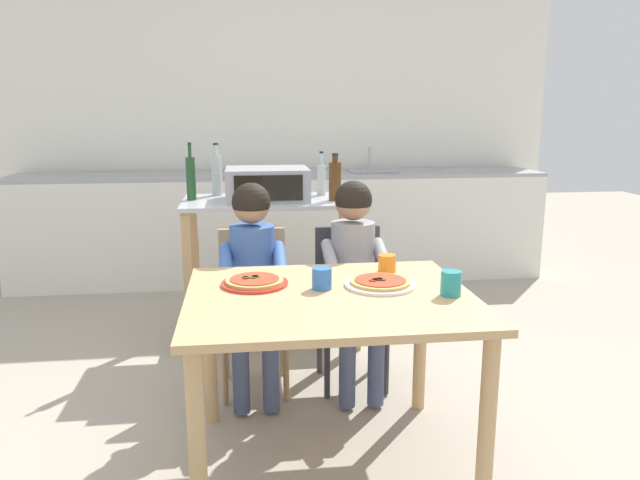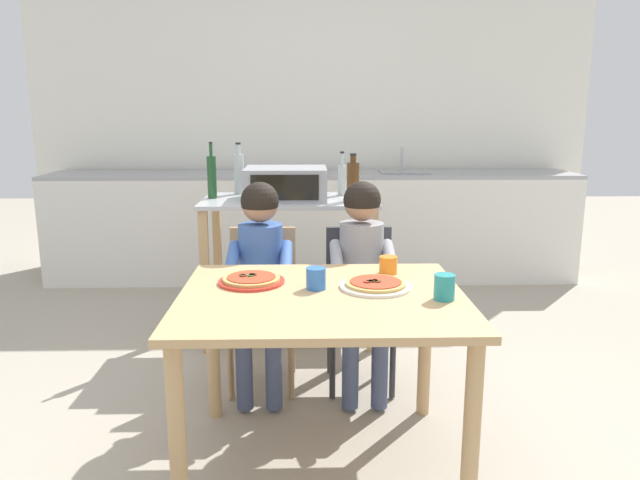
# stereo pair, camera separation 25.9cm
# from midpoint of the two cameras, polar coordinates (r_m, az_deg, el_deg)

# --- Properties ---
(ground_plane) EXTENTS (12.65, 12.65, 0.00)m
(ground_plane) POSITION_cam_midpoint_polar(r_m,az_deg,el_deg) (3.77, 1.62, -9.90)
(ground_plane) COLOR #A89E8C
(back_wall_tiled) EXTENTS (4.88, 0.12, 2.70)m
(back_wall_tiled) POSITION_cam_midpoint_polar(r_m,az_deg,el_deg) (5.45, 0.60, 11.52)
(back_wall_tiled) COLOR white
(back_wall_tiled) RESTS_ON ground
(kitchen_counter) EXTENTS (4.39, 0.60, 1.10)m
(kitchen_counter) POSITION_cam_midpoint_polar(r_m,az_deg,el_deg) (5.13, 0.75, 1.37)
(kitchen_counter) COLOR silver
(kitchen_counter) RESTS_ON ground
(kitchen_island_cart) EXTENTS (1.06, 0.59, 0.89)m
(kitchen_island_cart) POSITION_cam_midpoint_polar(r_m,az_deg,el_deg) (3.73, -0.88, -0.56)
(kitchen_island_cart) COLOR #B7BABF
(kitchen_island_cart) RESTS_ON ground
(toaster_oven) EXTENTS (0.49, 0.39, 0.19)m
(toaster_oven) POSITION_cam_midpoint_polar(r_m,az_deg,el_deg) (3.64, -1.22, 5.36)
(toaster_oven) COLOR #999BA0
(toaster_oven) RESTS_ON kitchen_island_cart
(bottle_tall_green_wine) EXTENTS (0.07, 0.07, 0.28)m
(bottle_tall_green_wine) POSITION_cam_midpoint_polar(r_m,az_deg,el_deg) (3.60, 5.21, 5.63)
(bottle_tall_green_wine) COLOR #4C2D14
(bottle_tall_green_wine) RESTS_ON kitchen_island_cart
(bottle_clear_vinegar) EXTENTS (0.05, 0.05, 0.28)m
(bottle_clear_vinegar) POSITION_cam_midpoint_polar(r_m,az_deg,el_deg) (3.83, 4.04, 5.81)
(bottle_clear_vinegar) COLOR #ADB7B2
(bottle_clear_vinegar) RESTS_ON kitchen_island_cart
(bottle_slim_sauce) EXTENTS (0.06, 0.06, 0.33)m
(bottle_slim_sauce) POSITION_cam_midpoint_polar(r_m,az_deg,el_deg) (3.90, -5.81, 6.36)
(bottle_slim_sauce) COLOR #ADB7B2
(bottle_slim_sauce) RESTS_ON kitchen_island_cart
(bottle_squat_spirits) EXTENTS (0.06, 0.06, 0.34)m
(bottle_squat_spirits) POSITION_cam_midpoint_polar(r_m,az_deg,el_deg) (3.72, -8.25, 5.99)
(bottle_squat_spirits) COLOR #1E4723
(bottle_squat_spirits) RESTS_ON kitchen_island_cart
(dining_table) EXTENTS (1.11, 0.92, 0.72)m
(dining_table) POSITION_cam_midpoint_polar(r_m,az_deg,el_deg) (2.37, 3.34, -7.59)
(dining_table) COLOR tan
(dining_table) RESTS_ON ground
(dining_chair_left) EXTENTS (0.36, 0.36, 0.81)m
(dining_chair_left) POSITION_cam_midpoint_polar(r_m,az_deg,el_deg) (3.13, -3.10, -5.26)
(dining_chair_left) COLOR tan
(dining_chair_left) RESTS_ON ground
(dining_chair_right) EXTENTS (0.36, 0.36, 0.81)m
(dining_chair_right) POSITION_cam_midpoint_polar(r_m,az_deg,el_deg) (3.15, 6.13, -5.20)
(dining_chair_right) COLOR #333338
(dining_chair_right) RESTS_ON ground
(child_in_blue_striped_shirt) EXTENTS (0.32, 0.42, 1.06)m
(child_in_blue_striped_shirt) POSITION_cam_midpoint_polar(r_m,az_deg,el_deg) (2.96, -3.21, -2.29)
(child_in_blue_striped_shirt) COLOR #424C6B
(child_in_blue_striped_shirt) RESTS_ON ground
(child_in_grey_shirt) EXTENTS (0.32, 0.42, 1.06)m
(child_in_grey_shirt) POSITION_cam_midpoint_polar(r_m,az_deg,el_deg) (2.99, 6.51, -2.26)
(child_in_grey_shirt) COLOR #424C6B
(child_in_grey_shirt) RESTS_ON ground
(pizza_plate_red_rimmed) EXTENTS (0.27, 0.27, 0.03)m
(pizza_plate_red_rimmed) POSITION_cam_midpoint_polar(r_m,az_deg,el_deg) (2.48, -3.56, -3.84)
(pizza_plate_red_rimmed) COLOR red
(pizza_plate_red_rimmed) RESTS_ON dining_table
(pizza_plate_white) EXTENTS (0.29, 0.29, 0.03)m
(pizza_plate_white) POSITION_cam_midpoint_polar(r_m,az_deg,el_deg) (2.44, 8.33, -4.27)
(pizza_plate_white) COLOR white
(pizza_plate_white) RESTS_ON dining_table
(drinking_cup_blue) EXTENTS (0.08, 0.08, 0.09)m
(drinking_cup_blue) POSITION_cam_midpoint_polar(r_m,az_deg,el_deg) (2.39, 2.72, -3.69)
(drinking_cup_blue) COLOR blue
(drinking_cup_blue) RESTS_ON dining_table
(drinking_cup_orange) EXTENTS (0.08, 0.08, 0.08)m
(drinking_cup_orange) POSITION_cam_midpoint_polar(r_m,az_deg,el_deg) (2.65, 9.27, -2.39)
(drinking_cup_orange) COLOR orange
(drinking_cup_orange) RESTS_ON dining_table
(drinking_cup_teal) EXTENTS (0.08, 0.08, 0.10)m
(drinking_cup_teal) POSITION_cam_midpoint_polar(r_m,az_deg,el_deg) (2.33, 14.84, -4.37)
(drinking_cup_teal) COLOR teal
(drinking_cup_teal) RESTS_ON dining_table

